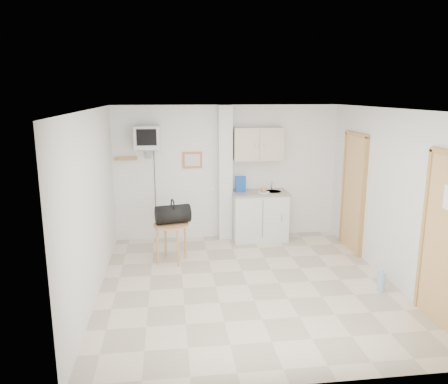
{
  "coord_description": "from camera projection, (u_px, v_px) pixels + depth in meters",
  "views": [
    {
      "loc": [
        -1.08,
        -5.77,
        2.71
      ],
      "look_at": [
        -0.27,
        0.6,
        1.25
      ],
      "focal_mm": 35.0,
      "sensor_mm": 36.0,
      "label": 1
    }
  ],
  "objects": [
    {
      "name": "ground",
      "position": [
        248.0,
        285.0,
        6.31
      ],
      "size": [
        4.5,
        4.5,
        0.0
      ],
      "primitive_type": "plane",
      "color": "beige",
      "rests_on": "ground"
    },
    {
      "name": "water_bottle",
      "position": [
        381.0,
        282.0,
        6.07
      ],
      "size": [
        0.11,
        0.11,
        0.32
      ],
      "color": "#91B1CB",
      "rests_on": "ground"
    },
    {
      "name": "kitchenette",
      "position": [
        259.0,
        197.0,
        8.14
      ],
      "size": [
        1.03,
        0.58,
        2.1
      ],
      "color": "silver",
      "rests_on": "ground"
    },
    {
      "name": "round_table",
      "position": [
        171.0,
        229.0,
        7.07
      ],
      "size": [
        0.57,
        0.57,
        0.64
      ],
      "rotation": [
        0.0,
        0.0,
        0.42
      ],
      "color": "#AB6C3F",
      "rests_on": "ground"
    },
    {
      "name": "crt_television",
      "position": [
        147.0,
        138.0,
        7.66
      ],
      "size": [
        0.44,
        0.45,
        2.15
      ],
      "color": "slate",
      "rests_on": "ground"
    },
    {
      "name": "room_envelope",
      "position": [
        265.0,
        179.0,
        6.09
      ],
      "size": [
        4.24,
        4.54,
        2.55
      ],
      "color": "white",
      "rests_on": "ground"
    },
    {
      "name": "duffel_bag",
      "position": [
        173.0,
        214.0,
        7.05
      ],
      "size": [
        0.6,
        0.41,
        0.41
      ],
      "rotation": [
        0.0,
        0.0,
        0.21
      ],
      "color": "black",
      "rests_on": "round_table"
    }
  ]
}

